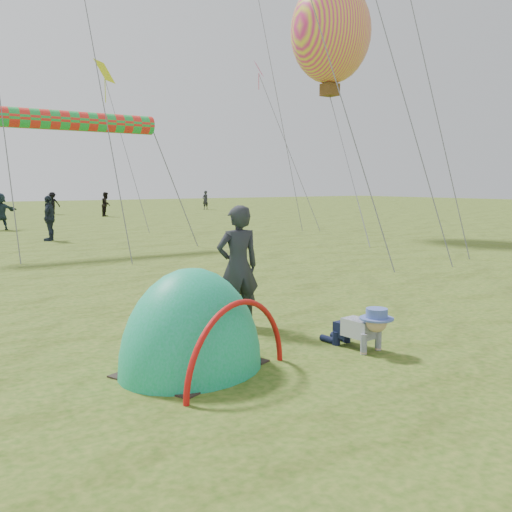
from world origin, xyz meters
TOP-DOWN VIEW (x-y plane):
  - ground at (0.00, 0.00)m, footprint 140.00×140.00m
  - crawling_toddler at (0.77, 0.50)m, footprint 0.62×0.84m
  - popup_tent at (-1.49, 1.09)m, footprint 2.32×2.13m
  - standing_adult at (0.08, 2.51)m, footprint 0.75×0.56m
  - crowd_person_1 at (8.90, 32.42)m, footprint 0.97×1.00m
  - crowd_person_5 at (0.82, 24.47)m, footprint 1.70×0.76m
  - crowd_person_6 at (19.50, 37.65)m, footprint 0.65×0.50m
  - crowd_person_8 at (1.32, 17.82)m, footprint 0.91×1.09m
  - crowd_person_9 at (6.67, 37.15)m, footprint 1.16×0.88m
  - balloon_kite at (12.28, 14.09)m, footprint 3.41×3.41m
  - rainbow_tube_kite at (0.84, 14.37)m, footprint 6.50×0.64m
  - diamond_kite_2 at (6.00, 24.02)m, footprint 1.31×1.31m
  - diamond_kite_5 at (12.89, 20.27)m, footprint 0.90×0.90m

SIDE VIEW (x-z plane):
  - ground at x=0.00m, z-range 0.00..0.00m
  - popup_tent at x=-1.49m, z-range -1.22..1.22m
  - crawling_toddler at x=0.77m, z-range 0.00..0.61m
  - crowd_person_9 at x=6.67m, z-range 0.00..1.59m
  - crowd_person_6 at x=19.50m, z-range 0.00..1.60m
  - crowd_person_1 at x=8.90m, z-range 0.00..1.63m
  - crowd_person_8 at x=1.32m, z-range 0.00..1.75m
  - crowd_person_5 at x=0.82m, z-range 0.00..1.76m
  - standing_adult at x=0.08m, z-range 0.00..1.88m
  - rainbow_tube_kite at x=0.84m, z-range 3.92..4.56m
  - diamond_kite_2 at x=6.00m, z-range 7.29..8.36m
  - diamond_kite_5 at x=12.89m, z-range 7.75..8.48m
  - balloon_kite at x=12.28m, z-range 5.93..10.71m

